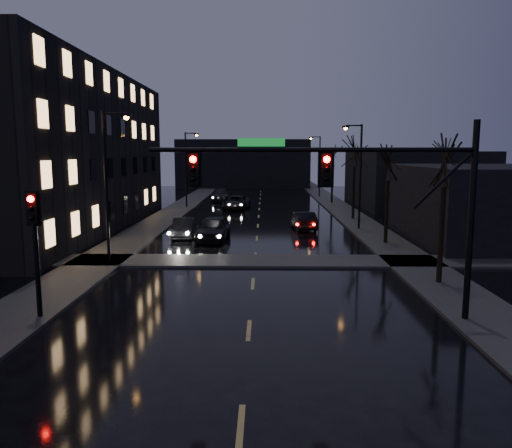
{
  "coord_description": "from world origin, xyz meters",
  "views": [
    {
      "loc": [
        0.5,
        -8.03,
        5.92
      ],
      "look_at": [
        0.19,
        10.81,
        3.2
      ],
      "focal_mm": 35.0,
      "sensor_mm": 36.0,
      "label": 1
    }
  ],
  "objects_px": {
    "oncoming_car_d": "(220,195)",
    "oncoming_car_c": "(236,202)",
    "oncoming_car_a": "(213,228)",
    "oncoming_car_b": "(183,228)",
    "lead_car": "(303,220)"
  },
  "relations": [
    {
      "from": "oncoming_car_d",
      "to": "oncoming_car_c",
      "type": "bearing_deg",
      "value": -80.09
    },
    {
      "from": "oncoming_car_a",
      "to": "oncoming_car_c",
      "type": "height_order",
      "value": "oncoming_car_a"
    },
    {
      "from": "oncoming_car_b",
      "to": "lead_car",
      "type": "relative_size",
      "value": 0.96
    },
    {
      "from": "oncoming_car_c",
      "to": "oncoming_car_d",
      "type": "xyz_separation_m",
      "value": [
        -2.43,
        8.22,
        0.06
      ]
    },
    {
      "from": "oncoming_car_c",
      "to": "oncoming_car_d",
      "type": "distance_m",
      "value": 8.57
    },
    {
      "from": "oncoming_car_b",
      "to": "oncoming_car_a",
      "type": "bearing_deg",
      "value": -31.32
    },
    {
      "from": "oncoming_car_b",
      "to": "oncoming_car_c",
      "type": "bearing_deg",
      "value": 77.5
    },
    {
      "from": "oncoming_car_c",
      "to": "lead_car",
      "type": "height_order",
      "value": "oncoming_car_c"
    },
    {
      "from": "oncoming_car_a",
      "to": "oncoming_car_b",
      "type": "relative_size",
      "value": 1.19
    },
    {
      "from": "oncoming_car_d",
      "to": "lead_car",
      "type": "bearing_deg",
      "value": -75.8
    },
    {
      "from": "lead_car",
      "to": "oncoming_car_d",
      "type": "bearing_deg",
      "value": -75.92
    },
    {
      "from": "oncoming_car_b",
      "to": "oncoming_car_d",
      "type": "bearing_deg",
      "value": 85.67
    },
    {
      "from": "oncoming_car_c",
      "to": "oncoming_car_b",
      "type": "bearing_deg",
      "value": -91.35
    },
    {
      "from": "oncoming_car_c",
      "to": "oncoming_car_d",
      "type": "bearing_deg",
      "value": 114.0
    },
    {
      "from": "oncoming_car_b",
      "to": "lead_car",
      "type": "xyz_separation_m",
      "value": [
        8.67,
        3.8,
        0.03
      ]
    }
  ]
}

